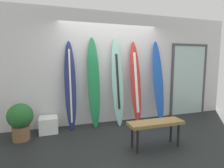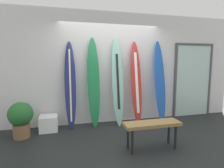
# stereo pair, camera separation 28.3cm
# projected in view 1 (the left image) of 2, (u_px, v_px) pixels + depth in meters

# --- Properties ---
(ground) EXTENTS (8.00, 8.00, 0.04)m
(ground) POSITION_uv_depth(u_px,v_px,m) (128.00, 141.00, 3.62)
(ground) COLOR black
(wall_back) EXTENTS (7.20, 0.20, 2.80)m
(wall_back) POSITION_uv_depth(u_px,v_px,m) (109.00, 68.00, 4.67)
(wall_back) COLOR silver
(wall_back) RESTS_ON ground
(surfboard_navy) EXTENTS (0.26, 0.38, 2.05)m
(surfboard_navy) POSITION_uv_depth(u_px,v_px,m) (70.00, 86.00, 4.12)
(surfboard_navy) COLOR navy
(surfboard_navy) RESTS_ON ground
(surfboard_emerald) EXTENTS (0.30, 0.36, 2.15)m
(surfboard_emerald) POSITION_uv_depth(u_px,v_px,m) (94.00, 82.00, 4.27)
(surfboard_emerald) COLOR #1B7641
(surfboard_emerald) RESTS_ON ground
(surfboard_seafoam) EXTENTS (0.29, 0.43, 2.17)m
(surfboard_seafoam) POSITION_uv_depth(u_px,v_px,m) (117.00, 81.00, 4.43)
(surfboard_seafoam) COLOR #81C0B1
(surfboard_seafoam) RESTS_ON ground
(surfboard_crimson) EXTENTS (0.28, 0.48, 2.09)m
(surfboard_crimson) POSITION_uv_depth(u_px,v_px,m) (136.00, 83.00, 4.56)
(surfboard_crimson) COLOR #B32826
(surfboard_crimson) RESTS_ON ground
(surfboard_cobalt) EXTENTS (0.30, 0.47, 2.11)m
(surfboard_cobalt) POSITION_uv_depth(u_px,v_px,m) (158.00, 82.00, 4.75)
(surfboard_cobalt) COLOR #1B4EAE
(surfboard_cobalt) RESTS_ON ground
(display_block_left) EXTENTS (0.40, 0.40, 0.34)m
(display_block_left) POSITION_uv_depth(u_px,v_px,m) (49.00, 125.00, 4.00)
(display_block_left) COLOR white
(display_block_left) RESTS_ON ground
(glass_door) EXTENTS (1.21, 0.06, 2.08)m
(glass_door) POSITION_uv_depth(u_px,v_px,m) (189.00, 78.00, 5.34)
(glass_door) COLOR silver
(glass_door) RESTS_ON ground
(potted_plant) EXTENTS (0.49, 0.49, 0.75)m
(potted_plant) POSITION_uv_depth(u_px,v_px,m) (20.00, 119.00, 3.57)
(potted_plant) COLOR brown
(potted_plant) RESTS_ON ground
(bench) EXTENTS (1.04, 0.32, 0.49)m
(bench) POSITION_uv_depth(u_px,v_px,m) (156.00, 125.00, 3.27)
(bench) COLOR olive
(bench) RESTS_ON ground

